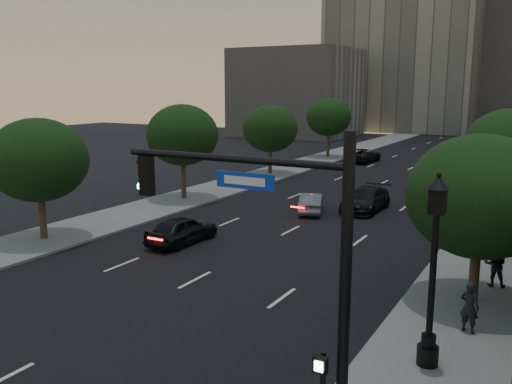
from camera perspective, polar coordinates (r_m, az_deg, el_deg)
The scene contains 21 objects.
ground at distance 19.18m, azimuth -15.43°, elevation -13.46°, with size 160.00×160.00×0.00m, color black.
road_surface at distance 44.73m, azimuth 12.60°, elevation 0.61°, with size 16.00×140.00×0.02m, color black.
sidewalk_left at distance 48.61m, azimuth 0.98°, elevation 1.76°, with size 4.50×140.00×0.15m, color slate.
office_block_left at distance 107.87m, azimuth 15.58°, elevation 14.87°, with size 26.00×20.00×32.00m, color gray.
office_block_filler at distance 90.82m, azimuth 4.33°, elevation 10.36°, with size 18.00×16.00×14.00m, color #9D9890.
tree_right_a at distance 20.69m, azimuth 22.55°, elevation -0.43°, with size 5.20×5.20×6.24m.
tree_right_b at distance 32.46m, azimuth 25.28°, elevation 4.07°, with size 5.20×5.20×6.74m.
tree_left_a at distance 29.46m, azimuth -21.94°, elevation 3.13°, with size 5.00×5.00×6.34m.
tree_left_b at distance 38.04m, azimuth -7.75°, elevation 5.95°, with size 5.00×5.00×6.71m.
tree_left_c at distance 49.03m, azimuth 1.50°, elevation 6.70°, with size 5.00×5.00×6.34m.
tree_left_d at distance 61.70m, azimuth 7.66°, elevation 7.81°, with size 5.00×5.00×6.71m.
traffic_signal_mast at distance 11.50m, azimuth 4.14°, elevation -10.07°, with size 5.68×0.56×7.00m.
street_lamp at distance 15.68m, azimuth 18.07°, elevation -8.83°, with size 0.64×0.64×5.62m.
sedan_near_left at distance 27.78m, azimuth -7.79°, elevation -3.92°, with size 1.73×4.29×1.46m, color black.
sedan_mid_left at distance 34.47m, azimuth 5.87°, elevation -1.12°, with size 1.36×3.91×1.29m, color slate.
sedan_far_left at distance 58.79m, azimuth 11.23°, elevation 3.79°, with size 2.43×5.26×1.46m, color black.
sedan_near_right at distance 35.48m, azimuth 11.49°, elevation -0.78°, with size 2.09×5.13×1.49m, color black.
sedan_far_right at distance 55.74m, azimuth 22.80°, elevation 2.83°, with size 1.88×4.67×1.59m, color #4D4F53.
pedestrian_a at distance 18.74m, azimuth 21.55°, elevation -11.19°, with size 0.61×0.40×1.66m, color black.
pedestrian_b at distance 23.24m, azimuth 23.90°, elevation -7.00°, with size 0.84×0.66×1.74m, color black.
pedestrian_c at distance 27.77m, azimuth 21.93°, elevation -4.11°, with size 0.96×0.40×1.65m, color black.
Camera 1 is at (12.58, -12.22, 7.78)m, focal length 38.00 mm.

